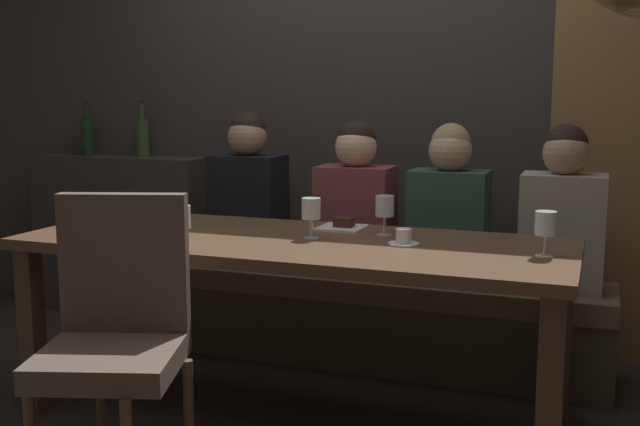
# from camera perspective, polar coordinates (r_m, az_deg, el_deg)

# --- Properties ---
(ground) EXTENTS (9.00, 9.00, 0.00)m
(ground) POSITION_cam_1_polar(r_m,az_deg,el_deg) (3.28, -1.93, -14.72)
(ground) COLOR black
(back_wall_tiled) EXTENTS (6.00, 0.12, 3.00)m
(back_wall_tiled) POSITION_cam_1_polar(r_m,az_deg,el_deg) (4.16, 4.49, 11.43)
(back_wall_tiled) COLOR #383330
(back_wall_tiled) RESTS_ON ground
(back_counter) EXTENTS (1.10, 0.28, 0.95)m
(back_counter) POSITION_cam_1_polar(r_m,az_deg,el_deg) (4.75, -14.60, -1.57)
(back_counter) COLOR #2F2B29
(back_counter) RESTS_ON ground
(dining_table) EXTENTS (2.20, 0.84, 0.74)m
(dining_table) POSITION_cam_1_polar(r_m,az_deg,el_deg) (3.08, -2.00, -3.51)
(dining_table) COLOR #493422
(dining_table) RESTS_ON ground
(banquette_bench) EXTENTS (2.50, 0.44, 0.45)m
(banquette_bench) POSITION_cam_1_polar(r_m,az_deg,el_deg) (3.82, 2.08, -7.62)
(banquette_bench) COLOR #4A3C2E
(banquette_bench) RESTS_ON ground
(chair_near_side) EXTENTS (0.55, 0.55, 0.98)m
(chair_near_side) POSITION_cam_1_polar(r_m,az_deg,el_deg) (2.64, -15.01, -7.98)
(chair_near_side) COLOR brown
(chair_near_side) RESTS_ON ground
(diner_redhead) EXTENTS (0.36, 0.24, 0.78)m
(diner_redhead) POSITION_cam_1_polar(r_m,az_deg,el_deg) (3.92, -5.41, 1.57)
(diner_redhead) COLOR black
(diner_redhead) RESTS_ON banquette_bench
(diner_bearded) EXTENTS (0.36, 0.24, 0.74)m
(diner_bearded) POSITION_cam_1_polar(r_m,az_deg,el_deg) (3.68, 2.68, 0.84)
(diner_bearded) COLOR brown
(diner_bearded) RESTS_ON banquette_bench
(diner_far_end) EXTENTS (0.36, 0.24, 0.73)m
(diner_far_end) POSITION_cam_1_polar(r_m,az_deg,el_deg) (3.61, 9.64, 0.50)
(diner_far_end) COLOR #2D473D
(diner_far_end) RESTS_ON banquette_bench
(diner_near_end) EXTENTS (0.36, 0.24, 0.74)m
(diner_near_end) POSITION_cam_1_polar(r_m,az_deg,el_deg) (3.52, 17.76, 0.03)
(diner_near_end) COLOR #9E9384
(diner_near_end) RESTS_ON banquette_bench
(wine_bottle_dark_red) EXTENTS (0.08, 0.08, 0.33)m
(wine_bottle_dark_red) POSITION_cam_1_polar(r_m,az_deg,el_deg) (4.80, -17.01, 5.60)
(wine_bottle_dark_red) COLOR black
(wine_bottle_dark_red) RESTS_ON back_counter
(wine_bottle_pale_label) EXTENTS (0.08, 0.08, 0.33)m
(wine_bottle_pale_label) POSITION_cam_1_polar(r_m,az_deg,el_deg) (4.61, -13.15, 5.63)
(wine_bottle_pale_label) COLOR #384728
(wine_bottle_pale_label) RESTS_ON back_counter
(wine_glass_end_right) EXTENTS (0.08, 0.08, 0.16)m
(wine_glass_end_right) POSITION_cam_1_polar(r_m,az_deg,el_deg) (3.25, -12.81, 0.59)
(wine_glass_end_right) COLOR silver
(wine_glass_end_right) RESTS_ON dining_table
(wine_glass_far_left) EXTENTS (0.08, 0.08, 0.16)m
(wine_glass_far_left) POSITION_cam_1_polar(r_m,az_deg,el_deg) (2.87, -10.42, -0.46)
(wine_glass_far_left) COLOR silver
(wine_glass_far_left) RESTS_ON dining_table
(wine_glass_end_left) EXTENTS (0.08, 0.08, 0.16)m
(wine_glass_end_left) POSITION_cam_1_polar(r_m,az_deg,el_deg) (3.12, 4.87, 0.45)
(wine_glass_end_left) COLOR silver
(wine_glass_end_left) RESTS_ON dining_table
(wine_glass_near_right) EXTENTS (0.08, 0.08, 0.16)m
(wine_glass_near_right) POSITION_cam_1_polar(r_m,az_deg,el_deg) (3.08, -11.41, 0.13)
(wine_glass_near_right) COLOR silver
(wine_glass_near_right) RESTS_ON dining_table
(wine_glass_center_back) EXTENTS (0.08, 0.08, 0.16)m
(wine_glass_center_back) POSITION_cam_1_polar(r_m,az_deg,el_deg) (3.03, -0.67, 0.25)
(wine_glass_center_back) COLOR silver
(wine_glass_center_back) RESTS_ON dining_table
(wine_glass_far_right) EXTENTS (0.08, 0.08, 0.16)m
(wine_glass_far_right) POSITION_cam_1_polar(r_m,az_deg,el_deg) (2.81, 16.55, -0.91)
(wine_glass_far_right) COLOR silver
(wine_glass_far_right) RESTS_ON dining_table
(espresso_cup) EXTENTS (0.12, 0.12, 0.06)m
(espresso_cup) POSITION_cam_1_polar(r_m,az_deg,el_deg) (2.93, 6.28, -1.90)
(espresso_cup) COLOR white
(espresso_cup) RESTS_ON dining_table
(dessert_plate) EXTENTS (0.19, 0.19, 0.05)m
(dessert_plate) POSITION_cam_1_polar(r_m,az_deg,el_deg) (3.27, 1.71, -0.95)
(dessert_plate) COLOR white
(dessert_plate) RESTS_ON dining_table
(fork_on_table) EXTENTS (0.08, 0.16, 0.01)m
(fork_on_table) POSITION_cam_1_polar(r_m,az_deg,el_deg) (3.32, -0.64, -0.99)
(fork_on_table) COLOR silver
(fork_on_table) RESTS_ON dining_table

